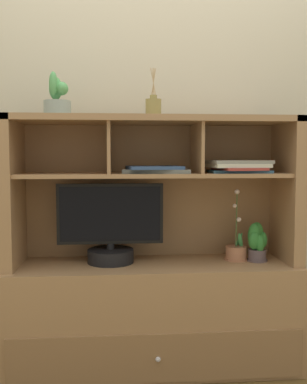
{
  "coord_description": "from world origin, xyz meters",
  "views": [
    {
      "loc": [
        -0.19,
        -2.2,
        1.07
      ],
      "look_at": [
        0.0,
        0.0,
        0.89
      ],
      "focal_mm": 41.32,
      "sensor_mm": 36.0,
      "label": 1
    }
  ],
  "objects_px": {
    "potted_succulent": "(57,101)",
    "potted_fern": "(257,242)",
    "potted_orchid": "(236,251)",
    "diffuser_bottle": "(153,107)",
    "magazine_stack_left": "(238,166)",
    "media_console": "(153,288)",
    "magazine_stack_centre": "(156,170)",
    "tv_monitor": "(110,231)"
  },
  "relations": [
    {
      "from": "media_console",
      "to": "magazine_stack_left",
      "type": "xyz_separation_m",
      "value": [
        0.42,
        -0.04,
        0.63
      ]
    },
    {
      "from": "diffuser_bottle",
      "to": "media_console",
      "type": "bearing_deg",
      "value": -90.0
    },
    {
      "from": "potted_fern",
      "to": "magazine_stack_centre",
      "type": "height_order",
      "value": "magazine_stack_centre"
    },
    {
      "from": "media_console",
      "to": "diffuser_bottle",
      "type": "distance_m",
      "value": 0.92
    },
    {
      "from": "media_console",
      "to": "potted_fern",
      "type": "relative_size",
      "value": 7.26
    },
    {
      "from": "tv_monitor",
      "to": "potted_fern",
      "type": "distance_m",
      "value": 0.75
    },
    {
      "from": "tv_monitor",
      "to": "potted_fern",
      "type": "height_order",
      "value": "tv_monitor"
    },
    {
      "from": "tv_monitor",
      "to": "magazine_stack_centre",
      "type": "xyz_separation_m",
      "value": [
        0.23,
        -0.05,
        0.31
      ]
    },
    {
      "from": "magazine_stack_left",
      "to": "potted_fern",
      "type": "bearing_deg",
      "value": 9.07
    },
    {
      "from": "diffuser_bottle",
      "to": "potted_succulent",
      "type": "distance_m",
      "value": 0.47
    },
    {
      "from": "tv_monitor",
      "to": "potted_succulent",
      "type": "distance_m",
      "value": 0.69
    },
    {
      "from": "magazine_stack_left",
      "to": "media_console",
      "type": "bearing_deg",
      "value": 174.42
    },
    {
      "from": "magazine_stack_left",
      "to": "potted_succulent",
      "type": "xyz_separation_m",
      "value": [
        -0.89,
        0.04,
        0.32
      ]
    },
    {
      "from": "diffuser_bottle",
      "to": "tv_monitor",
      "type": "bearing_deg",
      "value": 177.91
    },
    {
      "from": "tv_monitor",
      "to": "potted_succulent",
      "type": "relative_size",
      "value": 2.52
    },
    {
      "from": "potted_orchid",
      "to": "magazine_stack_centre",
      "type": "relative_size",
      "value": 1.06
    },
    {
      "from": "tv_monitor",
      "to": "potted_orchid",
      "type": "distance_m",
      "value": 0.66
    },
    {
      "from": "media_console",
      "to": "potted_succulent",
      "type": "bearing_deg",
      "value": -179.41
    },
    {
      "from": "media_console",
      "to": "diffuser_bottle",
      "type": "xyz_separation_m",
      "value": [
        0.0,
        0.0,
        0.92
      ]
    },
    {
      "from": "media_console",
      "to": "potted_fern",
      "type": "xyz_separation_m",
      "value": [
        0.53,
        -0.02,
        0.23
      ]
    },
    {
      "from": "magazine_stack_left",
      "to": "diffuser_bottle",
      "type": "xyz_separation_m",
      "value": [
        -0.42,
        0.04,
        0.29
      ]
    },
    {
      "from": "potted_fern",
      "to": "magazine_stack_left",
      "type": "xyz_separation_m",
      "value": [
        -0.11,
        -0.02,
        0.39
      ]
    },
    {
      "from": "potted_orchid",
      "to": "magazine_stack_centre",
      "type": "xyz_separation_m",
      "value": [
        -0.42,
        -0.05,
        0.43
      ]
    },
    {
      "from": "diffuser_bottle",
      "to": "potted_succulent",
      "type": "xyz_separation_m",
      "value": [
        -0.47,
        -0.01,
        0.03
      ]
    },
    {
      "from": "media_console",
      "to": "potted_orchid",
      "type": "height_order",
      "value": "media_console"
    },
    {
      "from": "magazine_stack_centre",
      "to": "diffuser_bottle",
      "type": "relative_size",
      "value": 1.45
    },
    {
      "from": "media_console",
      "to": "potted_orchid",
      "type": "distance_m",
      "value": 0.47
    },
    {
      "from": "magazine_stack_centre",
      "to": "magazine_stack_left",
      "type": "bearing_deg",
      "value": 0.28
    },
    {
      "from": "magazine_stack_centre",
      "to": "diffuser_bottle",
      "type": "xyz_separation_m",
      "value": [
        -0.01,
        0.04,
        0.31
      ]
    },
    {
      "from": "tv_monitor",
      "to": "diffuser_bottle",
      "type": "relative_size",
      "value": 2.21
    },
    {
      "from": "tv_monitor",
      "to": "magazine_stack_left",
      "type": "xyz_separation_m",
      "value": [
        0.64,
        -0.05,
        0.33
      ]
    },
    {
      "from": "tv_monitor",
      "to": "potted_orchid",
      "type": "xyz_separation_m",
      "value": [
        0.65,
        0.0,
        -0.12
      ]
    },
    {
      "from": "tv_monitor",
      "to": "potted_orchid",
      "type": "height_order",
      "value": "tv_monitor"
    },
    {
      "from": "potted_fern",
      "to": "magazine_stack_centre",
      "type": "relative_size",
      "value": 0.57
    },
    {
      "from": "potted_fern",
      "to": "potted_succulent",
      "type": "bearing_deg",
      "value": 178.93
    },
    {
      "from": "potted_orchid",
      "to": "diffuser_bottle",
      "type": "bearing_deg",
      "value": -178.92
    },
    {
      "from": "diffuser_bottle",
      "to": "potted_succulent",
      "type": "relative_size",
      "value": 1.14
    },
    {
      "from": "tv_monitor",
      "to": "magazine_stack_centre",
      "type": "relative_size",
      "value": 1.52
    },
    {
      "from": "potted_orchid",
      "to": "diffuser_bottle",
      "type": "distance_m",
      "value": 0.85
    },
    {
      "from": "magazine_stack_centre",
      "to": "diffuser_bottle",
      "type": "height_order",
      "value": "diffuser_bottle"
    },
    {
      "from": "magazine_stack_centre",
      "to": "tv_monitor",
      "type": "bearing_deg",
      "value": 167.29
    },
    {
      "from": "potted_succulent",
      "to": "potted_fern",
      "type": "bearing_deg",
      "value": -1.07
    }
  ]
}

